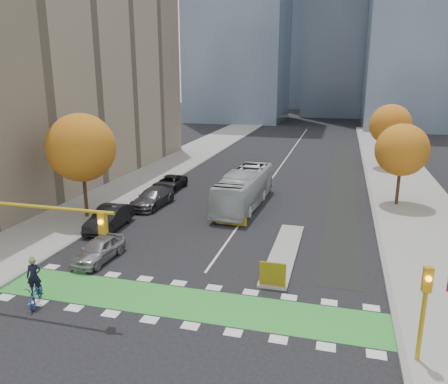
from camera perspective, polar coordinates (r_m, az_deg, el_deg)
The scene contains 22 objects.
ground at distance 21.33m, azimuth -6.69°, elevation -16.06°, with size 300.00×300.00×0.00m, color black.
sidewalk_west at distance 43.58m, azimuth -13.54°, elevation 0.18°, with size 7.00×120.00×0.15m, color gray.
sidewalk_east at distance 38.99m, azimuth 24.03°, elevation -2.51°, with size 7.00×120.00×0.15m, color gray.
curb_west at distance 42.05m, azimuth -9.34°, elevation -0.14°, with size 0.30×120.00×0.16m, color gray.
curb_east at distance 38.56m, azimuth 18.90°, elevation -2.18°, with size 0.30×120.00×0.16m, color gray.
bike_crossing at distance 22.53m, azimuth -5.24°, elevation -14.18°, with size 20.00×3.00×0.01m, color green.
centre_line at distance 58.34m, azimuth 7.95°, elevation 4.12°, with size 0.15×70.00×0.01m, color silver.
bike_lane_paint at distance 48.13m, azimuth 15.27°, elevation 1.38°, with size 2.50×50.00×0.01m, color black.
median_island at distance 28.24m, azimuth 7.85°, elevation -7.79°, with size 1.60×10.00×0.16m, color gray.
hazard_board at distance 23.60m, azimuth 6.36°, elevation -10.60°, with size 1.40×0.12×1.30m, color yellow.
building_west at distance 49.75m, azimuth -24.43°, elevation 15.57°, with size 16.00×44.00×25.00m, color gray.
tree_west at distance 34.98m, azimuth -18.14°, elevation 5.52°, with size 5.20×5.20×8.22m.
tree_east_near at distance 39.65m, azimuth 22.22°, elevation 5.10°, with size 4.40×4.40×7.08m.
tree_east_far at distance 55.43m, azimuth 20.92°, elevation 8.18°, with size 4.80×4.80×7.65m.
traffic_signal_west at distance 23.23m, azimuth -26.05°, elevation -3.94°, with size 8.53×0.56×5.20m.
traffic_signal_east at distance 18.65m, azimuth 24.75°, elevation -12.72°, with size 0.35×0.43×4.10m.
cyclist at distance 23.84m, azimuth -23.40°, elevation -11.52°, with size 1.56×2.24×2.45m.
bus at distance 37.33m, azimuth 2.67°, elevation 0.47°, with size 2.64×11.26×3.14m, color silver.
parked_car_a at distance 27.82m, azimuth -16.02°, elevation -7.21°, with size 1.68×4.17×1.42m, color #9D9DA2.
parked_car_b at distance 33.08m, azimuth -14.75°, elevation -3.30°, with size 1.76×5.05×1.67m, color black.
parked_car_c at distance 37.92m, azimuth -9.31°, elevation -0.73°, with size 2.17×5.33×1.55m, color #434347.
parked_car_d at distance 43.17m, azimuth -7.15°, elevation 1.18°, with size 2.27×4.93×1.37m, color black.
Camera 1 is at (7.03, -16.86, 11.02)m, focal length 35.00 mm.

